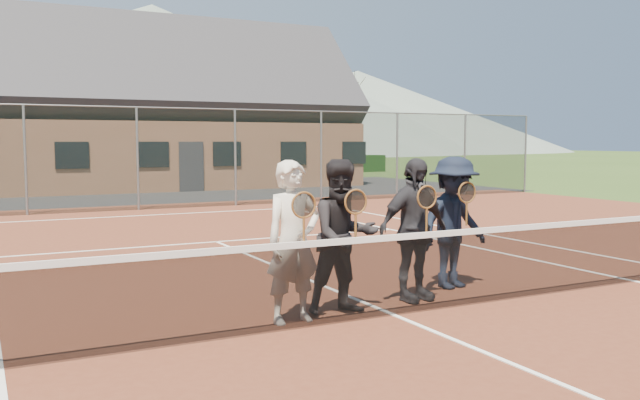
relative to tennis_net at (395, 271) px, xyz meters
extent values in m
plane|color=#2C4418|center=(0.00, 20.00, -0.54)|extent=(220.00, 220.00, 0.00)
cube|color=#562819|center=(0.00, 0.00, -0.53)|extent=(30.00, 30.00, 0.02)
cube|color=black|center=(0.00, 32.00, 0.01)|extent=(40.00, 1.20, 1.10)
cone|color=slate|center=(20.00, 95.00, 10.46)|extent=(120.00, 120.00, 22.00)
cone|color=slate|center=(55.00, 95.00, 6.46)|extent=(90.00, 90.00, 14.00)
cube|color=white|center=(0.00, 11.88, -0.51)|extent=(10.97, 0.06, 0.01)
cube|color=white|center=(-4.12, 0.00, -0.51)|extent=(0.06, 23.77, 0.01)
cube|color=white|center=(4.12, 0.00, -0.51)|extent=(0.06, 23.77, 0.01)
cube|color=white|center=(0.00, 6.40, -0.51)|extent=(8.23, 0.06, 0.01)
cube|color=white|center=(0.00, 0.00, -0.51)|extent=(0.06, 12.80, 0.01)
cube|color=black|center=(0.00, 0.00, -0.06)|extent=(11.60, 0.02, 0.88)
cube|color=white|center=(0.00, 0.00, 0.39)|extent=(11.60, 0.03, 0.07)
cylinder|color=slate|center=(-3.00, 13.50, 0.96)|extent=(0.07, 0.07, 3.00)
cylinder|color=slate|center=(0.00, 13.50, 0.96)|extent=(0.07, 0.07, 3.00)
cylinder|color=slate|center=(3.00, 13.50, 0.96)|extent=(0.07, 0.07, 3.00)
cylinder|color=slate|center=(6.00, 13.50, 0.96)|extent=(0.07, 0.07, 3.00)
cylinder|color=slate|center=(9.00, 13.50, 0.96)|extent=(0.07, 0.07, 3.00)
cylinder|color=slate|center=(12.00, 13.50, 0.96)|extent=(0.07, 0.07, 3.00)
cylinder|color=slate|center=(15.00, 13.50, 0.96)|extent=(0.07, 0.07, 3.00)
cube|color=black|center=(0.00, 13.50, 0.96)|extent=(30.00, 0.03, 3.00)
cylinder|color=slate|center=(0.00, 13.50, 2.46)|extent=(30.00, 0.04, 0.04)
cube|color=#9E6B4C|center=(4.00, 24.00, 0.86)|extent=(15.00, 8.00, 2.80)
pyramid|color=#2D2D33|center=(4.00, 24.00, 5.11)|extent=(15.60, 8.20, 4.10)
cube|color=#2D2D33|center=(3.50, 19.98, 0.46)|extent=(1.00, 0.06, 2.00)
cube|color=black|center=(-1.00, 19.98, 0.96)|extent=(1.20, 0.06, 1.00)
cube|color=black|center=(2.00, 19.98, 0.96)|extent=(1.20, 0.06, 1.00)
cube|color=black|center=(5.00, 19.98, 0.96)|extent=(1.20, 0.06, 1.00)
cube|color=black|center=(8.00, 19.98, 0.96)|extent=(1.20, 0.06, 1.00)
cube|color=black|center=(11.00, 19.98, 0.96)|extent=(1.20, 0.06, 1.00)
cylinder|color=#362013|center=(2.00, 33.00, 1.39)|extent=(0.22, 0.22, 3.85)
cylinder|color=#352213|center=(12.00, 33.00, 1.39)|extent=(0.22, 0.22, 3.85)
cylinder|color=#3C2916|center=(18.00, 33.00, 1.39)|extent=(0.22, 0.22, 3.85)
imported|color=silver|center=(-1.15, 0.28, 0.38)|extent=(0.69, 0.48, 1.80)
torus|color=brown|center=(-1.15, 0.01, 0.81)|extent=(0.29, 0.02, 0.29)
cylinder|color=black|center=(-1.15, 0.01, 0.81)|extent=(0.25, 0.00, 0.25)
cylinder|color=brown|center=(-1.15, 0.01, 0.53)|extent=(0.03, 0.03, 0.32)
imported|color=black|center=(-0.46, 0.37, 0.38)|extent=(0.90, 0.72, 1.80)
torus|color=brown|center=(-0.46, 0.10, 0.81)|extent=(0.29, 0.02, 0.29)
cylinder|color=black|center=(-0.46, 0.10, 0.81)|extent=(0.25, 0.00, 0.25)
cylinder|color=brown|center=(-0.46, 0.10, 0.53)|extent=(0.03, 0.03, 0.32)
imported|color=#26262B|center=(0.63, 0.53, 0.38)|extent=(1.10, 0.55, 1.80)
torus|color=brown|center=(0.63, 0.26, 0.81)|extent=(0.29, 0.02, 0.29)
cylinder|color=black|center=(0.63, 0.26, 0.81)|extent=(0.25, 0.00, 0.25)
cylinder|color=brown|center=(0.63, 0.26, 0.53)|extent=(0.03, 0.03, 0.32)
imported|color=black|center=(1.54, 0.89, 0.38)|extent=(1.26, 0.85, 1.80)
torus|color=brown|center=(1.54, 0.62, 0.81)|extent=(0.29, 0.02, 0.29)
cylinder|color=black|center=(1.54, 0.62, 0.81)|extent=(0.25, 0.00, 0.25)
cylinder|color=brown|center=(1.54, 0.62, 0.53)|extent=(0.03, 0.03, 0.32)
camera|label=1|loc=(-4.25, -6.42, 1.49)|focal=38.00mm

